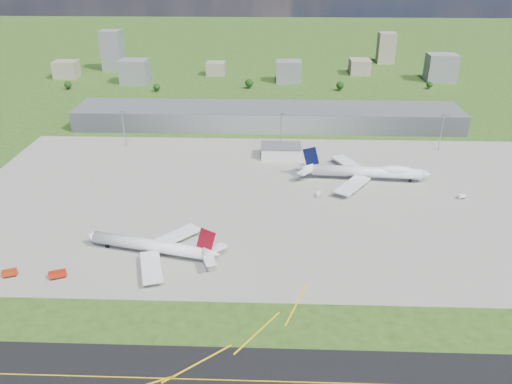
{
  "coord_description": "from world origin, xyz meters",
  "views": [
    {
      "loc": [
        4.38,
        -214.11,
        127.8
      ],
      "look_at": [
        -4.19,
        27.15,
        9.0
      ],
      "focal_mm": 35.0,
      "sensor_mm": 36.0,
      "label": 1
    }
  ],
  "objects_px": {
    "airliner_red_twin": "(153,246)",
    "fire_truck": "(58,275)",
    "airliner_blue_quad": "(367,172)",
    "tug_yellow": "(180,248)",
    "van_white_far": "(462,197)",
    "van_white_near": "(319,195)",
    "crash_tender": "(10,273)"
  },
  "relations": [
    {
      "from": "van_white_near",
      "to": "tug_yellow",
      "type": "bearing_deg",
      "value": 142.67
    },
    {
      "from": "van_white_near",
      "to": "van_white_far",
      "type": "height_order",
      "value": "van_white_near"
    },
    {
      "from": "airliner_red_twin",
      "to": "van_white_far",
      "type": "xyz_separation_m",
      "value": [
        161.16,
        63.63,
        -3.75
      ]
    },
    {
      "from": "airliner_red_twin",
      "to": "crash_tender",
      "type": "distance_m",
      "value": 61.48
    },
    {
      "from": "airliner_blue_quad",
      "to": "airliner_red_twin",
      "type": "bearing_deg",
      "value": -138.08
    },
    {
      "from": "tug_yellow",
      "to": "airliner_red_twin",
      "type": "bearing_deg",
      "value": 162.59
    },
    {
      "from": "airliner_red_twin",
      "to": "airliner_blue_quad",
      "type": "distance_m",
      "value": 140.55
    },
    {
      "from": "airliner_red_twin",
      "to": "tug_yellow",
      "type": "xyz_separation_m",
      "value": [
        10.91,
        5.44,
        -3.96
      ]
    },
    {
      "from": "airliner_blue_quad",
      "to": "fire_truck",
      "type": "xyz_separation_m",
      "value": [
        -148.51,
        -104.97,
        -4.1
      ]
    },
    {
      "from": "airliner_blue_quad",
      "to": "van_white_far",
      "type": "xyz_separation_m",
      "value": [
        50.08,
        -22.48,
        -4.57
      ]
    },
    {
      "from": "van_white_near",
      "to": "van_white_far",
      "type": "xyz_separation_m",
      "value": [
        80.56,
        0.29,
        -0.05
      ]
    },
    {
      "from": "tug_yellow",
      "to": "fire_truck",
      "type": "bearing_deg",
      "value": 162.74
    },
    {
      "from": "fire_truck",
      "to": "crash_tender",
      "type": "xyz_separation_m",
      "value": [
        -21.09,
        0.33,
        -0.05
      ]
    },
    {
      "from": "airliner_blue_quad",
      "to": "van_white_far",
      "type": "relative_size",
      "value": 16.76
    },
    {
      "from": "airliner_red_twin",
      "to": "airliner_blue_quad",
      "type": "bearing_deg",
      "value": -128.96
    },
    {
      "from": "airliner_blue_quad",
      "to": "fire_truck",
      "type": "bearing_deg",
      "value": -140.61
    },
    {
      "from": "tug_yellow",
      "to": "van_white_far",
      "type": "relative_size",
      "value": 0.86
    },
    {
      "from": "airliner_red_twin",
      "to": "fire_truck",
      "type": "bearing_deg",
      "value": 39.98
    },
    {
      "from": "fire_truck",
      "to": "tug_yellow",
      "type": "relative_size",
      "value": 1.9
    },
    {
      "from": "airliner_blue_quad",
      "to": "van_white_far",
      "type": "height_order",
      "value": "airliner_blue_quad"
    },
    {
      "from": "airliner_blue_quad",
      "to": "fire_truck",
      "type": "relative_size",
      "value": 10.29
    },
    {
      "from": "airliner_red_twin",
      "to": "airliner_blue_quad",
      "type": "xyz_separation_m",
      "value": [
        111.08,
        86.12,
        0.82
      ]
    },
    {
      "from": "crash_tender",
      "to": "van_white_near",
      "type": "xyz_separation_m",
      "value": [
        139.12,
        81.87,
        -0.36
      ]
    },
    {
      "from": "tug_yellow",
      "to": "van_white_far",
      "type": "bearing_deg",
      "value": -22.77
    },
    {
      "from": "fire_truck",
      "to": "van_white_near",
      "type": "bearing_deg",
      "value": 12.62
    },
    {
      "from": "crash_tender",
      "to": "tug_yellow",
      "type": "height_order",
      "value": "crash_tender"
    },
    {
      "from": "fire_truck",
      "to": "van_white_near",
      "type": "height_order",
      "value": "fire_truck"
    },
    {
      "from": "van_white_far",
      "to": "van_white_near",
      "type": "bearing_deg",
      "value": 159.0
    },
    {
      "from": "fire_truck",
      "to": "tug_yellow",
      "type": "xyz_separation_m",
      "value": [
        48.34,
        24.3,
        -0.67
      ]
    },
    {
      "from": "airliner_red_twin",
      "to": "fire_truck",
      "type": "xyz_separation_m",
      "value": [
        -37.43,
        -18.85,
        -3.29
      ]
    },
    {
      "from": "fire_truck",
      "to": "crash_tender",
      "type": "height_order",
      "value": "fire_truck"
    },
    {
      "from": "crash_tender",
      "to": "van_white_far",
      "type": "distance_m",
      "value": 234.55
    }
  ]
}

